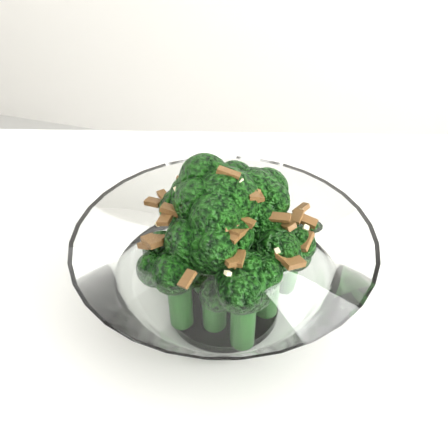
# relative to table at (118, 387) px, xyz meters

# --- Properties ---
(table) EXTENTS (1.37, 1.09, 0.75)m
(table) POSITION_rel_table_xyz_m (0.00, 0.00, 0.00)
(table) COLOR white
(table) RESTS_ON ground
(broccoli_dish) EXTENTS (0.25, 0.25, 0.16)m
(broccoli_dish) POSITION_rel_table_xyz_m (0.09, 0.07, 0.13)
(broccoli_dish) COLOR white
(broccoli_dish) RESTS_ON table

